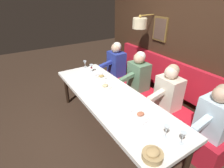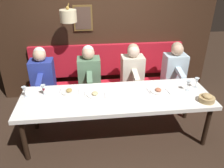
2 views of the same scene
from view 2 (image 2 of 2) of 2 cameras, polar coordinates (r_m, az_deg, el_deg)
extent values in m
plane|color=#332319|center=(3.75, 0.96, -12.87)|extent=(12.00, 12.00, 0.00)
cube|color=white|center=(3.33, 1.06, -3.55)|extent=(0.90, 2.81, 0.06)
cylinder|color=black|center=(3.66, 22.80, -9.85)|extent=(0.07, 0.07, 0.68)
cylinder|color=black|center=(3.37, -21.33, -13.13)|extent=(0.07, 0.07, 0.68)
cylinder|color=black|center=(4.16, 18.47, -4.17)|extent=(0.07, 0.07, 0.68)
cylinder|color=black|center=(3.91, -19.13, -6.49)|extent=(0.07, 0.07, 0.68)
cube|color=red|center=(4.34, -0.55, -2.98)|extent=(0.52, 3.01, 0.45)
cube|color=#382316|center=(4.43, -1.47, 14.79)|extent=(0.10, 4.21, 2.90)
cube|color=red|center=(4.55, -1.26, 6.16)|extent=(0.10, 3.01, 0.64)
cube|color=brown|center=(4.32, -7.36, 16.20)|extent=(0.04, 0.35, 0.46)
cube|color=#4C382D|center=(4.30, -7.36, 16.15)|extent=(0.01, 0.29, 0.40)
cylinder|color=#A37F38|center=(4.13, -11.06, 18.89)|extent=(0.35, 0.02, 0.02)
cylinder|color=beige|center=(3.98, -11.02, 16.53)|extent=(0.28, 0.28, 0.20)
sphere|color=#A37F38|center=(3.96, -11.20, 18.37)|extent=(0.06, 0.06, 0.06)
cube|color=silver|center=(4.39, 15.47, 3.75)|extent=(0.30, 0.40, 0.56)
sphere|color=#D1A889|center=(4.24, 16.21, 8.32)|extent=(0.22, 0.22, 0.22)
sphere|color=tan|center=(4.26, 16.12, 8.85)|extent=(0.20, 0.20, 0.20)
cube|color=silver|center=(4.13, 16.94, 2.62)|extent=(0.33, 0.09, 0.14)
cube|color=beige|center=(4.16, 5.16, 3.36)|extent=(0.30, 0.40, 0.56)
sphere|color=beige|center=(4.01, 5.44, 8.19)|extent=(0.22, 0.22, 0.22)
sphere|color=tan|center=(4.02, 5.38, 8.75)|extent=(0.20, 0.20, 0.20)
cube|color=beige|center=(3.89, 6.01, 2.15)|extent=(0.33, 0.09, 0.14)
cube|color=#567A5B|center=(4.09, -5.79, 2.83)|extent=(0.30, 0.40, 0.56)
sphere|color=#D1A889|center=(3.92, -6.05, 7.74)|extent=(0.22, 0.22, 0.22)
sphere|color=silver|center=(3.94, -6.08, 8.31)|extent=(0.20, 0.20, 0.20)
cube|color=#567A5B|center=(3.81, -5.71, 1.56)|extent=(0.33, 0.09, 0.14)
cube|color=#283893|center=(4.16, -17.11, 2.18)|extent=(0.30, 0.40, 0.56)
sphere|color=#D1A889|center=(4.00, -17.90, 6.95)|extent=(0.22, 0.22, 0.22)
sphere|color=silver|center=(4.02, -17.90, 7.51)|extent=(0.20, 0.20, 0.20)
cube|color=#283893|center=(3.89, -17.83, 0.88)|extent=(0.33, 0.09, 0.14)
cylinder|color=white|center=(3.35, -4.35, -2.73)|extent=(0.24, 0.24, 0.01)
ellipsoid|color=#D1BC84|center=(3.33, -4.36, -2.35)|extent=(0.11, 0.09, 0.04)
cube|color=silver|center=(3.34, -1.84, -2.81)|extent=(0.17, 0.01, 0.01)
cube|color=silver|center=(3.37, -6.83, -2.74)|extent=(0.18, 0.02, 0.01)
cylinder|color=white|center=(3.50, 11.59, -1.78)|extent=(0.24, 0.24, 0.01)
ellipsoid|color=#B76647|center=(3.49, 11.63, -1.41)|extent=(0.11, 0.09, 0.04)
cube|color=silver|center=(3.53, 13.92, -1.83)|extent=(0.17, 0.04, 0.01)
cube|color=silver|center=(3.48, 9.21, -1.81)|extent=(0.18, 0.03, 0.01)
cylinder|color=silver|center=(3.48, -10.78, -1.93)|extent=(0.24, 0.24, 0.01)
ellipsoid|color=#AD8E4C|center=(3.46, -10.81, -1.56)|extent=(0.11, 0.09, 0.04)
cube|color=silver|center=(3.45, -8.39, -2.02)|extent=(0.17, 0.02, 0.01)
cube|color=silver|center=(3.51, -13.11, -1.93)|extent=(0.18, 0.03, 0.01)
cylinder|color=silver|center=(3.50, -16.74, -2.58)|extent=(0.06, 0.06, 0.00)
cylinder|color=silver|center=(3.48, -16.82, -2.02)|extent=(0.01, 0.01, 0.07)
cone|color=silver|center=(3.44, -17.00, -0.86)|extent=(0.07, 0.07, 0.08)
cylinder|color=maroon|center=(3.45, -16.94, -1.23)|extent=(0.03, 0.03, 0.03)
cylinder|color=silver|center=(3.66, 18.45, -1.47)|extent=(0.06, 0.06, 0.00)
cylinder|color=silver|center=(3.64, 18.54, -0.92)|extent=(0.01, 0.01, 0.07)
cone|color=silver|center=(3.61, 18.73, 0.19)|extent=(0.07, 0.07, 0.08)
cylinder|color=silver|center=(3.54, -21.00, -2.98)|extent=(0.06, 0.06, 0.00)
cylinder|color=silver|center=(3.52, -21.10, -2.43)|extent=(0.01, 0.01, 0.07)
cone|color=silver|center=(3.48, -21.32, -1.29)|extent=(0.07, 0.07, 0.08)
cylinder|color=silver|center=(3.79, 20.35, -0.77)|extent=(0.06, 0.06, 0.00)
cylinder|color=silver|center=(3.77, 20.45, -0.24)|extent=(0.01, 0.01, 0.07)
cone|color=silver|center=(3.74, 20.65, 0.84)|extent=(0.07, 0.07, 0.08)
cylinder|color=tan|center=(3.45, 22.81, -3.54)|extent=(0.22, 0.22, 0.07)
ellipsoid|color=tan|center=(3.42, 22.96, -2.82)|extent=(0.15, 0.13, 0.06)
camera|label=1|loc=(2.91, 53.39, 13.44)|focal=28.11mm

